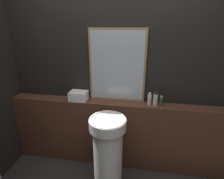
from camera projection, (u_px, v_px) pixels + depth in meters
name	position (u px, v px, depth m)	size (l,w,h in m)	color
wall_back	(121.00, 72.00, 2.11)	(8.00, 0.06, 2.50)	black
vanity_counter	(119.00, 134.00, 2.27)	(2.80, 0.18, 0.89)	#512D1E
pedestal_sink	(108.00, 151.00, 1.94)	(0.39, 0.39, 0.87)	silver
mirror	(117.00, 66.00, 2.04)	(0.67, 0.03, 0.86)	#937047
towel_stack	(79.00, 96.00, 2.18)	(0.22, 0.17, 0.11)	white
shampoo_bottle	(149.00, 99.00, 2.04)	(0.04, 0.04, 0.15)	beige
conditioner_bottle	(155.00, 99.00, 2.02)	(0.05, 0.05, 0.17)	beige
lotion_bottle	(161.00, 101.00, 2.02)	(0.04, 0.04, 0.12)	#2D4C3D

